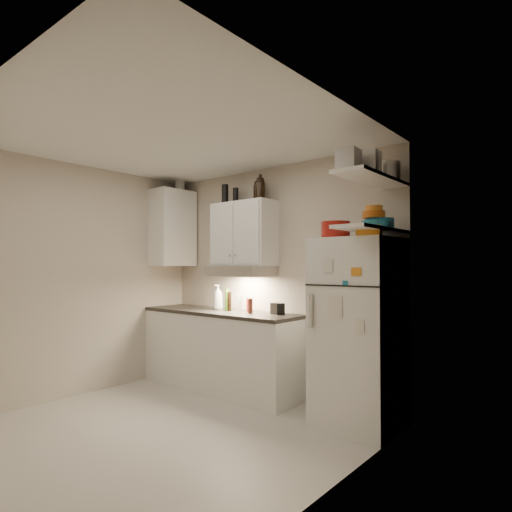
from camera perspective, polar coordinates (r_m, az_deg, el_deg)
The scene contains 36 objects.
floor at distance 4.14m, azimuth -11.53°, elevation -21.92°, with size 3.20×3.00×0.02m, color beige.
ceiling at distance 4.05m, azimuth -11.35°, elevation 15.35°, with size 3.20×3.00×0.02m, color white.
back_wall at distance 4.97m, azimuth 2.30°, elevation -3.06°, with size 3.20×0.02×2.60m, color beige.
left_wall at distance 5.24m, azimuth -22.54°, elevation -2.87°, with size 0.02×3.00×2.60m, color beige.
right_wall at distance 2.81m, azimuth 9.59°, elevation -4.33°, with size 0.02×3.00×2.60m, color beige.
base_cabinet at distance 5.19m, azimuth -4.78°, elevation -12.54°, with size 2.10×0.60×0.88m, color white.
countertop at distance 5.12m, azimuth -4.77°, elevation -7.49°, with size 2.10×0.62×0.04m, color #2C2926.
upper_cabinet at distance 5.04m, azimuth -1.64°, elevation 2.94°, with size 0.80×0.33×0.75m, color white.
side_cabinet at distance 5.77m, azimuth -11.02°, elevation 3.66°, with size 0.33×0.55×1.00m, color white.
range_hood at distance 4.97m, azimuth -2.14°, elevation -2.02°, with size 0.76×0.46×0.12m, color silver.
fridge at distance 4.05m, azimuth 13.55°, elevation -9.80°, with size 0.70×0.68×1.70m, color white.
shelf_hi at distance 3.87m, azimuth 15.23°, elevation 9.91°, with size 0.30×0.95×0.03m, color white.
shelf_lo at distance 3.81m, azimuth 15.27°, elevation 3.40°, with size 0.30×0.95×0.03m, color white.
knife_strip at distance 4.55m, azimuth 9.11°, elevation -2.94°, with size 0.42×0.02×0.03m, color black.
dutch_oven at distance 3.96m, azimuth 10.56°, elevation 3.42°, with size 0.26×0.26×0.15m, color #A31A13.
book_stack at distance 3.71m, azimuth 14.86°, elevation 3.22°, with size 0.19×0.24×0.08m, color orange.
spice_jar at distance 3.89m, azimuth 14.20°, elevation 3.18°, with size 0.06×0.06×0.10m, color silver.
stock_pot at distance 4.12m, azimuth 17.04°, elevation 10.65°, with size 0.24×0.24×0.17m, color silver.
tin_a at distance 3.76m, azimuth 14.70°, elevation 11.93°, with size 0.19×0.17×0.19m, color #AAAAAD.
tin_b at distance 3.56m, azimuth 12.25°, elevation 12.48°, with size 0.16×0.16×0.16m, color #AAAAAD.
bowl_teal at distance 4.01m, azimuth 16.17°, elevation 4.10°, with size 0.25×0.25×0.10m, color #1A6F91.
bowl_orange at distance 3.97m, azimuth 15.43°, elevation 5.32°, with size 0.20×0.20×0.06m, color #C95A12.
bowl_yellow at distance 3.98m, azimuth 15.43°, elevation 6.11°, with size 0.16×0.16×0.05m, color orange.
plates at distance 3.85m, azimuth 15.78°, elevation 4.05°, with size 0.25×0.25×0.06m, color #1A6F91.
growler_a at distance 5.03m, azimuth 0.26°, elevation 8.72°, with size 0.11×0.11×0.26m, color black, non-canonical shape.
growler_b at distance 4.85m, azimuth 0.58°, elevation 9.11°, with size 0.11×0.11×0.26m, color black, non-canonical shape.
thermos_a at distance 5.22m, azimuth -2.73°, elevation 8.00°, with size 0.07×0.07×0.19m, color black.
thermos_b at distance 5.25m, azimuth -4.15°, elevation 8.20°, with size 0.08×0.08×0.24m, color black.
side_jar at distance 5.93m, azimuth -10.12°, elevation 9.25°, with size 0.13×0.13×0.17m, color silver.
soap_bottle at distance 5.22m, azimuth -5.11°, elevation -5.31°, with size 0.13×0.13×0.34m, color white.
pepper_mill at distance 4.80m, azimuth -0.80°, elevation -6.66°, with size 0.05×0.05×0.17m, color maroon.
oil_bottle at distance 5.07m, azimuth -3.91°, elevation -5.86°, with size 0.05×0.05×0.26m, color #41691A.
vinegar_bottle at distance 5.05m, azimuth -3.56°, elevation -6.06°, with size 0.05×0.05×0.23m, color black.
clear_bottle at distance 5.03m, azimuth -2.21°, elevation -6.29°, with size 0.06×0.06×0.19m, color silver.
red_jar at distance 5.01m, azimuth -0.87°, elevation -6.52°, with size 0.08×0.08×0.15m, color #A31A13.
caddy at distance 4.72m, azimuth 2.87°, elevation -7.02°, with size 0.14×0.10×0.12m, color black.
Camera 1 is at (3.03, -2.43, 1.45)m, focal length 30.00 mm.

